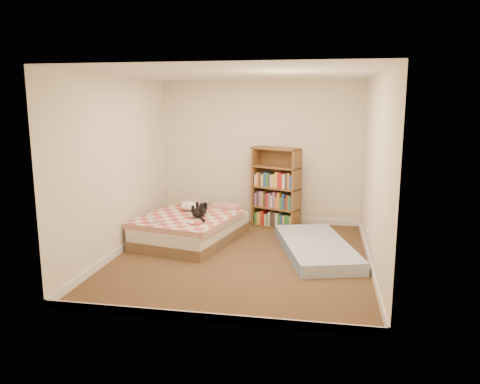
% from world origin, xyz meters
% --- Properties ---
extents(room, '(3.51, 4.01, 2.51)m').
position_xyz_m(room, '(0.00, 0.00, 1.20)').
color(room, '#4A3720').
rests_on(room, ground).
extents(bed, '(1.59, 1.99, 0.47)m').
position_xyz_m(bed, '(-0.90, 0.67, 0.21)').
color(bed, brown).
rests_on(bed, room).
extents(bookshelf, '(0.94, 0.61, 1.39)m').
position_xyz_m(bookshelf, '(0.30, 1.68, 0.52)').
color(bookshelf, brown).
rests_on(bookshelf, room).
extents(floor_mattress, '(1.35, 2.09, 0.17)m').
position_xyz_m(floor_mattress, '(1.02, 0.35, 0.09)').
color(floor_mattress, '#6583A9').
rests_on(floor_mattress, room).
extents(black_cat, '(0.24, 0.73, 0.17)m').
position_xyz_m(black_cat, '(-0.74, 0.58, 0.50)').
color(black_cat, black).
rests_on(black_cat, bed).
extents(white_dog, '(0.35, 0.37, 0.14)m').
position_xyz_m(white_dog, '(-1.01, 0.90, 0.49)').
color(white_dog, white).
rests_on(white_dog, bed).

